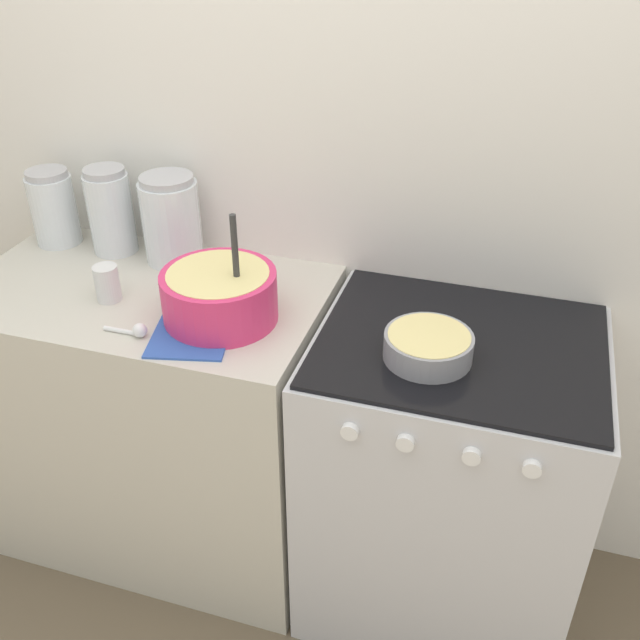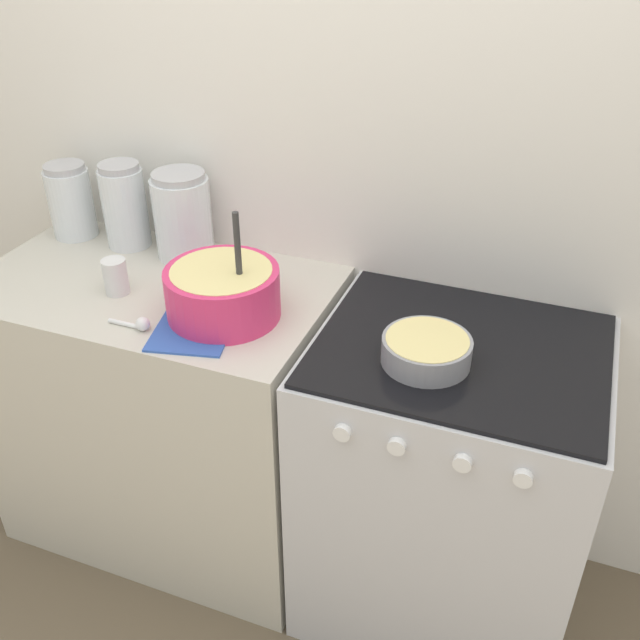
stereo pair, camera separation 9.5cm
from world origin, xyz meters
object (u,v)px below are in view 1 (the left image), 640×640
Objects in this scene: stove at (444,479)px; storage_jar_left at (54,212)px; baking_pan at (428,346)px; storage_jar_middle at (111,216)px; tin_can at (107,283)px; storage_jar_right at (172,225)px; mixing_bowl at (219,293)px.

storage_jar_left is (-1.26, 0.19, 0.55)m from stove.
stove is 1.39m from storage_jar_left.
baking_pan is (-0.07, -0.09, 0.49)m from stove.
storage_jar_middle is 0.30m from tin_can.
storage_jar_middle is at bearing -180.00° from storage_jar_right.
storage_jar_middle is 0.20m from storage_jar_right.
storage_jar_middle is 1.00× the size of storage_jar_right.
tin_can is at bearing -175.63° from stove.
baking_pan is 0.81× the size of storage_jar_middle.
tin_can is (-0.06, -0.26, -0.06)m from storage_jar_right.
baking_pan is at bearing -127.51° from stove.
baking_pan is 0.81× the size of storage_jar_right.
storage_jar_right is at bearing 167.38° from stove.
stove is at bearing 52.49° from baking_pan.
mixing_bowl is at bearing -29.87° from storage_jar_middle.
tin_can is (-0.86, 0.02, 0.01)m from baking_pan.
tin_can is at bearing 178.80° from baking_pan.
storage_jar_middle is at bearing 164.14° from baking_pan.
mixing_bowl reaches higher than storage_jar_left.
mixing_bowl is (-0.60, -0.07, 0.53)m from stove.
stove is at bearing -10.33° from storage_jar_middle.
mixing_bowl is at bearing -173.27° from stove.
storage_jar_left is 0.20m from storage_jar_middle.
storage_jar_right is (-0.80, 0.28, 0.08)m from baking_pan.
mixing_bowl is 2.99× the size of tin_can.
mixing_bowl reaches higher than storage_jar_right.
stove is 3.10× the size of mixing_bowl.
storage_jar_left is at bearing 158.08° from mixing_bowl.
stove is 3.98× the size of storage_jar_left.
storage_jar_left is at bearing 180.00° from storage_jar_right.
stove is 0.80m from mixing_bowl.
storage_jar_left is (-1.19, 0.28, 0.06)m from baking_pan.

